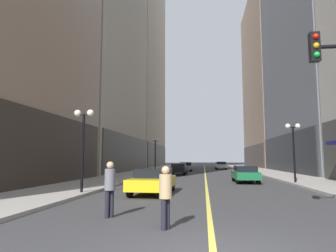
{
  "coord_description": "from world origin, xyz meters",
  "views": [
    {
      "loc": [
        -0.16,
        -5.89,
        1.87
      ],
      "look_at": [
        -4.03,
        26.11,
        5.45
      ],
      "focal_mm": 31.31,
      "sensor_mm": 36.0,
      "label": 1
    }
  ],
  "objects_px": {
    "car_grey": "(186,166)",
    "street_lamp_left_far": "(155,148)",
    "car_yellow": "(153,180)",
    "car_black": "(179,168)",
    "pedestrian_in_grey_suit": "(110,185)",
    "street_lamp_left_near": "(83,132)",
    "car_green": "(245,173)",
    "street_lamp_right_mid": "(293,139)",
    "pedestrian_in_tan_trench": "(166,192)",
    "car_silver": "(221,165)"
  },
  "relations": [
    {
      "from": "car_grey",
      "to": "street_lamp_left_far",
      "type": "xyz_separation_m",
      "value": [
        -3.61,
        -6.16,
        2.54
      ]
    },
    {
      "from": "car_grey",
      "to": "street_lamp_left_near",
      "type": "relative_size",
      "value": 0.94
    },
    {
      "from": "car_black",
      "to": "car_silver",
      "type": "bearing_deg",
      "value": 72.11
    },
    {
      "from": "car_grey",
      "to": "street_lamp_left_far",
      "type": "bearing_deg",
      "value": -120.39
    },
    {
      "from": "car_yellow",
      "to": "street_lamp_right_mid",
      "type": "relative_size",
      "value": 1.04
    },
    {
      "from": "car_grey",
      "to": "street_lamp_right_mid",
      "type": "distance_m",
      "value": 23.5
    },
    {
      "from": "car_yellow",
      "to": "car_grey",
      "type": "height_order",
      "value": "same"
    },
    {
      "from": "car_grey",
      "to": "car_silver",
      "type": "height_order",
      "value": "same"
    },
    {
      "from": "car_yellow",
      "to": "pedestrian_in_grey_suit",
      "type": "height_order",
      "value": "pedestrian_in_grey_suit"
    },
    {
      "from": "car_yellow",
      "to": "car_green",
      "type": "relative_size",
      "value": 1.11
    },
    {
      "from": "car_grey",
      "to": "car_black",
      "type": "bearing_deg",
      "value": -91.58
    },
    {
      "from": "car_green",
      "to": "car_grey",
      "type": "bearing_deg",
      "value": 105.96
    },
    {
      "from": "pedestrian_in_tan_trench",
      "to": "street_lamp_right_mid",
      "type": "relative_size",
      "value": 0.38
    },
    {
      "from": "car_green",
      "to": "pedestrian_in_grey_suit",
      "type": "relative_size",
      "value": 2.34
    },
    {
      "from": "pedestrian_in_grey_suit",
      "to": "pedestrian_in_tan_trench",
      "type": "distance_m",
      "value": 2.4
    },
    {
      "from": "car_black",
      "to": "car_silver",
      "type": "relative_size",
      "value": 0.89
    },
    {
      "from": "car_silver",
      "to": "street_lamp_left_near",
      "type": "xyz_separation_m",
      "value": [
        -9.19,
        -37.64,
        2.54
      ]
    },
    {
      "from": "street_lamp_right_mid",
      "to": "car_silver",
      "type": "bearing_deg",
      "value": 96.89
    },
    {
      "from": "car_yellow",
      "to": "car_grey",
      "type": "bearing_deg",
      "value": 89.88
    },
    {
      "from": "car_grey",
      "to": "street_lamp_left_near",
      "type": "xyz_separation_m",
      "value": [
        -3.61,
        -29.25,
        2.54
      ]
    },
    {
      "from": "car_grey",
      "to": "street_lamp_left_near",
      "type": "distance_m",
      "value": 29.58
    },
    {
      "from": "car_black",
      "to": "street_lamp_right_mid",
      "type": "relative_size",
      "value": 0.91
    },
    {
      "from": "street_lamp_left_near",
      "to": "street_lamp_left_far",
      "type": "distance_m",
      "value": 23.1
    },
    {
      "from": "car_yellow",
      "to": "car_green",
      "type": "height_order",
      "value": "same"
    },
    {
      "from": "pedestrian_in_grey_suit",
      "to": "street_lamp_left_near",
      "type": "height_order",
      "value": "street_lamp_left_near"
    },
    {
      "from": "pedestrian_in_tan_trench",
      "to": "street_lamp_left_far",
      "type": "bearing_deg",
      "value": 99.92
    },
    {
      "from": "car_grey",
      "to": "street_lamp_right_mid",
      "type": "relative_size",
      "value": 0.94
    },
    {
      "from": "pedestrian_in_tan_trench",
      "to": "street_lamp_left_near",
      "type": "distance_m",
      "value": 8.82
    },
    {
      "from": "street_lamp_right_mid",
      "to": "pedestrian_in_tan_trench",
      "type": "bearing_deg",
      "value": -117.6
    },
    {
      "from": "car_yellow",
      "to": "car_black",
      "type": "relative_size",
      "value": 1.14
    },
    {
      "from": "car_green",
      "to": "pedestrian_in_tan_trench",
      "type": "bearing_deg",
      "value": -105.02
    },
    {
      "from": "car_silver",
      "to": "pedestrian_in_grey_suit",
      "type": "distance_m",
      "value": 43.43
    },
    {
      "from": "car_yellow",
      "to": "car_black",
      "type": "height_order",
      "value": "same"
    },
    {
      "from": "street_lamp_left_near",
      "to": "street_lamp_right_mid",
      "type": "height_order",
      "value": "same"
    },
    {
      "from": "pedestrian_in_grey_suit",
      "to": "street_lamp_left_near",
      "type": "relative_size",
      "value": 0.4
    },
    {
      "from": "car_yellow",
      "to": "pedestrian_in_grey_suit",
      "type": "distance_m",
      "value": 6.43
    },
    {
      "from": "car_yellow",
      "to": "car_silver",
      "type": "relative_size",
      "value": 1.01
    },
    {
      "from": "street_lamp_left_near",
      "to": "car_green",
      "type": "bearing_deg",
      "value": 43.48
    },
    {
      "from": "car_black",
      "to": "street_lamp_left_far",
      "type": "bearing_deg",
      "value": 132.95
    },
    {
      "from": "pedestrian_in_tan_trench",
      "to": "street_lamp_left_near",
      "type": "relative_size",
      "value": 0.38
    },
    {
      "from": "car_grey",
      "to": "pedestrian_in_grey_suit",
      "type": "relative_size",
      "value": 2.36
    },
    {
      "from": "car_black",
      "to": "street_lamp_right_mid",
      "type": "distance_m",
      "value": 15.29
    },
    {
      "from": "car_green",
      "to": "street_lamp_left_near",
      "type": "distance_m",
      "value": 13.23
    },
    {
      "from": "car_yellow",
      "to": "street_lamp_left_near",
      "type": "xyz_separation_m",
      "value": [
        -3.55,
        -1.03,
        2.54
      ]
    },
    {
      "from": "car_yellow",
      "to": "pedestrian_in_tan_trench",
      "type": "xyz_separation_m",
      "value": [
        1.67,
        -7.76,
        0.25
      ]
    },
    {
      "from": "car_yellow",
      "to": "street_lamp_right_mid",
      "type": "xyz_separation_m",
      "value": [
        9.25,
        6.75,
        2.54
      ]
    },
    {
      "from": "car_green",
      "to": "street_lamp_right_mid",
      "type": "bearing_deg",
      "value": -18.98
    },
    {
      "from": "street_lamp_left_near",
      "to": "street_lamp_left_far",
      "type": "bearing_deg",
      "value": 90.0
    },
    {
      "from": "pedestrian_in_grey_suit",
      "to": "pedestrian_in_tan_trench",
      "type": "bearing_deg",
      "value": -34.33
    },
    {
      "from": "car_yellow",
      "to": "street_lamp_right_mid",
      "type": "height_order",
      "value": "street_lamp_right_mid"
    }
  ]
}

